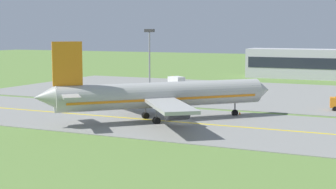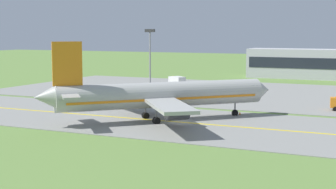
{
  "view_description": "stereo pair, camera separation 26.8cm",
  "coord_description": "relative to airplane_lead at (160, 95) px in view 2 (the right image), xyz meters",
  "views": [
    {
      "loc": [
        32.1,
        -73.65,
        14.15
      ],
      "look_at": [
        -3.38,
        2.54,
        4.0
      ],
      "focal_mm": 55.89,
      "sensor_mm": 36.0,
      "label": 1
    },
    {
      "loc": [
        32.34,
        -73.53,
        14.15
      ],
      "look_at": [
        -3.38,
        2.54,
        4.0
      ],
      "focal_mm": 55.89,
      "sensor_mm": 36.0,
      "label": 2
    }
  ],
  "objects": [
    {
      "name": "taxiway_centreline",
      "position": [
        3.72,
        -0.19,
        -4.03
      ],
      "size": [
        220.0,
        0.6,
        0.01
      ],
      "primitive_type": "cube",
      "color": "yellow",
      "rests_on": "taxiway_strip"
    },
    {
      "name": "traffic_cone_mid_edge",
      "position": [
        9.74,
        11.2,
        -3.83
      ],
      "size": [
        0.44,
        0.44,
        0.6
      ],
      "primitive_type": "cone",
      "color": "orange",
      "rests_on": "ground"
    },
    {
      "name": "service_truck_fuel",
      "position": [
        -19.18,
        49.38,
        -2.6
      ],
      "size": [
        5.97,
        5.35,
        2.6
      ],
      "color": "silver",
      "rests_on": "ground"
    },
    {
      "name": "terminal_building",
      "position": [
        13.02,
        87.02,
        0.34
      ],
      "size": [
        46.9,
        10.2,
        10.08
      ],
      "color": "#B2B2B7",
      "rests_on": "ground"
    },
    {
      "name": "ground_plane",
      "position": [
        3.72,
        -0.19,
        -4.13
      ],
      "size": [
        500.0,
        500.0,
        0.0
      ],
      "primitive_type": "plane",
      "color": "olive"
    },
    {
      "name": "apron_light_mast",
      "position": [
        -18.01,
        31.81,
        5.19
      ],
      "size": [
        2.4,
        0.5,
        14.7
      ],
      "color": "gray",
      "rests_on": "ground"
    },
    {
      "name": "traffic_cone_near_edge",
      "position": [
        -4.66,
        13.03,
        -3.83
      ],
      "size": [
        0.44,
        0.44,
        0.6
      ],
      "primitive_type": "cone",
      "color": "orange",
      "rests_on": "ground"
    },
    {
      "name": "airplane_lead",
      "position": [
        0.0,
        0.0,
        0.0
      ],
      "size": [
        30.8,
        31.65,
        12.7
      ],
      "color": "#ADADA8",
      "rests_on": "ground"
    },
    {
      "name": "taxiway_strip",
      "position": [
        3.72,
        -0.19,
        -4.08
      ],
      "size": [
        240.0,
        28.0,
        0.1
      ],
      "primitive_type": "cube",
      "color": "gray",
      "rests_on": "ground"
    },
    {
      "name": "apron_pad",
      "position": [
        13.72,
        41.81,
        -4.08
      ],
      "size": [
        140.0,
        52.0,
        0.1
      ],
      "primitive_type": "cube",
      "color": "gray",
      "rests_on": "ground"
    }
  ]
}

